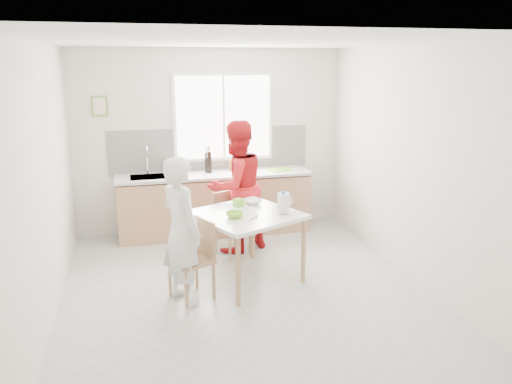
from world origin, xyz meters
TOP-DOWN VIEW (x-y plane):
  - ground at (0.00, 0.00)m, footprint 4.50×4.50m
  - room_shell at (0.00, 0.00)m, footprint 4.50×4.50m
  - window at (0.20, 2.23)m, footprint 1.50×0.06m
  - backsplash at (0.00, 2.24)m, footprint 3.00×0.02m
  - picture_frame at (-1.55, 2.23)m, footprint 0.22×0.03m
  - kitchen_counter at (-0.00, 1.95)m, footprint 2.84×0.64m
  - dining_table at (0.08, 0.21)m, footprint 1.42×1.42m
  - chair_left at (-0.54, -0.08)m, footprint 0.53×0.53m
  - chair_far at (0.05, 1.09)m, footprint 0.51×0.51m
  - person_white at (-0.70, -0.15)m, footprint 0.59×0.68m
  - person_red at (0.17, 1.20)m, footprint 1.06×0.97m
  - bowl_green at (-0.08, 0.08)m, footprint 0.26×0.26m
  - bowl_white at (0.24, 0.56)m, footprint 0.29×0.29m
  - milk_jug at (0.49, 0.09)m, footprint 0.19×0.14m
  - green_box at (0.05, 0.50)m, footprint 0.13×0.13m
  - spoon at (0.10, -0.03)m, footprint 0.12×0.12m
  - cutting_board at (0.99, 1.93)m, footprint 0.41×0.35m
  - wine_bottle_a at (-0.07, 1.98)m, footprint 0.07×0.07m
  - wine_bottle_b at (-0.09, 2.03)m, footprint 0.07×0.07m
  - jar_amber at (0.27, 2.07)m, footprint 0.06×0.06m
  - soap_bottle at (-0.65, 2.13)m, footprint 0.13×0.13m

SIDE VIEW (x-z plane):
  - ground at x=0.00m, z-range 0.00..0.00m
  - kitchen_counter at x=0.00m, z-range -0.27..1.10m
  - chair_far at x=0.05m, z-range 0.04..0.88m
  - chair_left at x=-0.54m, z-range 0.04..0.91m
  - dining_table at x=0.08m, z-range 0.33..1.15m
  - person_white at x=-0.70m, z-range 0.00..1.59m
  - spoon at x=0.10m, z-range 0.83..0.84m
  - bowl_white at x=0.24m, z-range 0.82..0.88m
  - bowl_green at x=-0.08m, z-range 0.82..0.88m
  - green_box at x=0.05m, z-range 0.82..0.91m
  - person_red at x=0.17m, z-range 0.00..1.77m
  - cutting_board at x=0.99m, z-range 0.92..0.93m
  - milk_jug at x=0.49m, z-range 0.83..1.07m
  - jar_amber at x=0.27m, z-range 0.92..1.08m
  - soap_bottle at x=-0.65m, z-range 0.92..1.13m
  - wine_bottle_b at x=-0.09m, z-range 0.92..1.22m
  - wine_bottle_a at x=-0.07m, z-range 0.92..1.24m
  - backsplash at x=0.00m, z-range 0.90..1.55m
  - room_shell at x=0.00m, z-range -0.61..3.89m
  - window at x=0.20m, z-range 1.05..2.35m
  - picture_frame at x=-1.55m, z-range 1.76..2.04m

